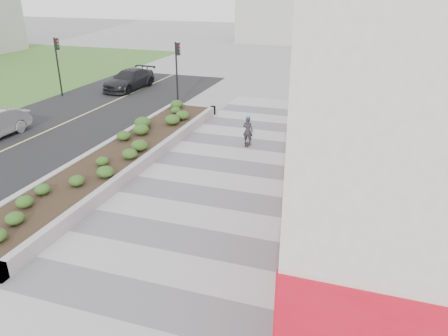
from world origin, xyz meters
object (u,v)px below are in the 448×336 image
(traffic_signal_far, at_px, (58,58))
(car_dark, at_px, (129,80))
(traffic_signal_near, at_px, (177,64))
(skateboarder, at_px, (248,130))
(planter, at_px, (121,154))

(traffic_signal_far, height_order, car_dark, traffic_signal_far)
(traffic_signal_near, relative_size, skateboarder, 2.60)
(car_dark, bearing_deg, traffic_signal_far, -131.89)
(planter, bearing_deg, traffic_signal_near, 99.35)
(planter, relative_size, car_dark, 3.48)
(traffic_signal_far, bearing_deg, skateboarder, -20.25)
(planter, distance_m, traffic_signal_far, 15.00)
(skateboarder, distance_m, car_dark, 15.49)
(traffic_signal_near, relative_size, traffic_signal_far, 1.00)
(planter, relative_size, traffic_signal_near, 4.29)
(planter, height_order, traffic_signal_far, traffic_signal_far)
(traffic_signal_near, bearing_deg, skateboarder, -43.45)
(planter, relative_size, skateboarder, 11.16)
(planter, height_order, car_dark, car_dark)
(planter, relative_size, traffic_signal_far, 4.29)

